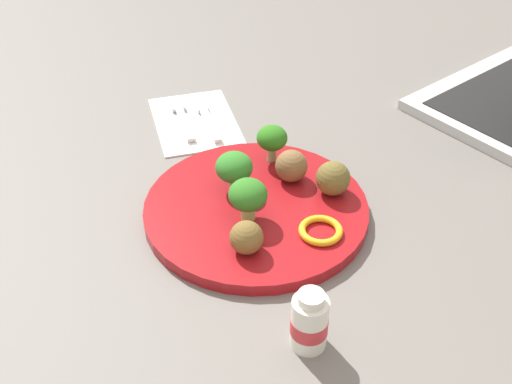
% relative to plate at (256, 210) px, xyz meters
% --- Properties ---
extents(ground_plane, '(4.00, 4.00, 0.00)m').
position_rel_plate_xyz_m(ground_plane, '(0.00, 0.00, -0.01)').
color(ground_plane, slate).
extents(plate, '(0.28, 0.28, 0.02)m').
position_rel_plate_xyz_m(plate, '(0.00, 0.00, 0.00)').
color(plate, maroon).
rests_on(plate, ground_plane).
extents(broccoli_floret_front_right, '(0.05, 0.05, 0.05)m').
position_rel_plate_xyz_m(broccoli_floret_front_right, '(-0.02, 0.02, 0.04)').
color(broccoli_floret_front_right, '#A3C468').
rests_on(broccoli_floret_front_right, plate).
extents(broccoli_floret_mid_left, '(0.05, 0.05, 0.05)m').
position_rel_plate_xyz_m(broccoli_floret_mid_left, '(0.04, 0.01, 0.04)').
color(broccoli_floret_mid_left, '#8CC47B').
rests_on(broccoli_floret_mid_left, plate).
extents(broccoli_floret_front_left, '(0.04, 0.04, 0.05)m').
position_rel_plate_xyz_m(broccoli_floret_front_left, '(0.08, -0.05, 0.04)').
color(broccoli_floret_front_left, '#A3C684').
rests_on(broccoli_floret_front_left, plate).
extents(meatball_back_right, '(0.04, 0.04, 0.04)m').
position_rel_plate_xyz_m(meatball_back_right, '(0.03, -0.06, 0.03)').
color(meatball_back_right, brown).
rests_on(meatball_back_right, plate).
extents(meatball_back_left, '(0.04, 0.04, 0.04)m').
position_rel_plate_xyz_m(meatball_back_left, '(-0.07, 0.04, 0.03)').
color(meatball_back_left, brown).
rests_on(meatball_back_left, plate).
extents(meatball_far_rim, '(0.04, 0.04, 0.04)m').
position_rel_plate_xyz_m(meatball_far_rim, '(-0.01, -0.10, 0.03)').
color(meatball_far_rim, brown).
rests_on(meatball_far_rim, plate).
extents(pepper_ring_back_left, '(0.07, 0.07, 0.01)m').
position_rel_plate_xyz_m(pepper_ring_back_left, '(-0.08, -0.05, 0.01)').
color(pepper_ring_back_left, yellow).
rests_on(pepper_ring_back_left, plate).
extents(napkin, '(0.18, 0.13, 0.01)m').
position_rel_plate_xyz_m(napkin, '(0.24, 0.01, -0.01)').
color(napkin, white).
rests_on(napkin, ground_plane).
extents(fork, '(0.12, 0.02, 0.01)m').
position_rel_plate_xyz_m(fork, '(0.25, 0.03, -0.00)').
color(fork, silver).
rests_on(fork, napkin).
extents(knife, '(0.15, 0.02, 0.01)m').
position_rel_plate_xyz_m(knife, '(0.25, -0.01, -0.00)').
color(knife, white).
rests_on(knife, napkin).
extents(yogurt_bottle, '(0.04, 0.04, 0.07)m').
position_rel_plate_xyz_m(yogurt_bottle, '(-0.21, 0.02, 0.02)').
color(yogurt_bottle, white).
rests_on(yogurt_bottle, ground_plane).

